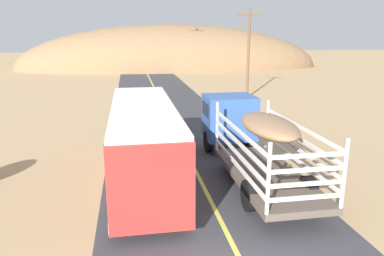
{
  "coord_description": "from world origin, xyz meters",
  "views": [
    {
      "loc": [
        -2.78,
        -7.16,
        6.0
      ],
      "look_at": [
        0.0,
        8.98,
        1.76
      ],
      "focal_mm": 34.26,
      "sensor_mm": 36.0,
      "label": 1
    }
  ],
  "objects_px": {
    "power_pole_far": "(196,47)",
    "livestock_truck": "(242,128)",
    "bus": "(144,140)",
    "power_pole_mid": "(249,51)"
  },
  "relations": [
    {
      "from": "livestock_truck",
      "to": "power_pole_mid",
      "type": "height_order",
      "value": "power_pole_mid"
    },
    {
      "from": "livestock_truck",
      "to": "power_pole_mid",
      "type": "bearing_deg",
      "value": 71.06
    },
    {
      "from": "power_pole_mid",
      "to": "bus",
      "type": "bearing_deg",
      "value": -119.43
    },
    {
      "from": "bus",
      "to": "power_pole_far",
      "type": "xyz_separation_m",
      "value": [
        10.58,
        45.83,
        2.05
      ]
    },
    {
      "from": "livestock_truck",
      "to": "bus",
      "type": "relative_size",
      "value": 0.97
    },
    {
      "from": "power_pole_far",
      "to": "livestock_truck",
      "type": "bearing_deg",
      "value": -97.71
    },
    {
      "from": "bus",
      "to": "power_pole_far",
      "type": "bearing_deg",
      "value": 76.99
    },
    {
      "from": "livestock_truck",
      "to": "bus",
      "type": "bearing_deg",
      "value": -166.2
    },
    {
      "from": "livestock_truck",
      "to": "bus",
      "type": "height_order",
      "value": "bus"
    },
    {
      "from": "power_pole_mid",
      "to": "livestock_truck",
      "type": "bearing_deg",
      "value": -108.94
    }
  ]
}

